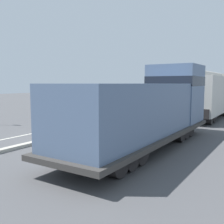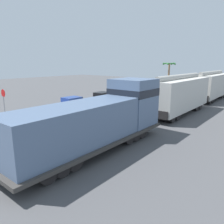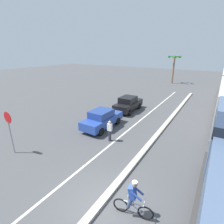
% 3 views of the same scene
% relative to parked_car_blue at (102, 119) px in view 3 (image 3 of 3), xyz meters
% --- Properties ---
extents(ground_plane, '(120.00, 120.00, 0.00)m').
position_rel_parked_car_blue_xyz_m(ground_plane, '(4.62, -6.69, -0.82)').
color(ground_plane, '#4C4C4F').
extents(median_curb, '(0.36, 36.00, 0.16)m').
position_rel_parked_car_blue_xyz_m(median_curb, '(4.62, -0.69, -0.74)').
color(median_curb, '#B2AD9E').
rests_on(median_curb, ground).
extents(lane_stripe, '(0.14, 36.00, 0.01)m').
position_rel_parked_car_blue_xyz_m(lane_stripe, '(2.22, -0.69, -0.81)').
color(lane_stripe, silver).
rests_on(lane_stripe, ground).
extents(parked_car_blue, '(1.87, 4.22, 1.62)m').
position_rel_parked_car_blue_xyz_m(parked_car_blue, '(0.00, 0.00, 0.00)').
color(parked_car_blue, '#28479E').
rests_on(parked_car_blue, ground).
extents(parked_car_black, '(1.86, 4.22, 1.62)m').
position_rel_parked_car_blue_xyz_m(parked_car_black, '(-0.10, 5.21, 0.00)').
color(parked_car_black, black).
rests_on(parked_car_black, ground).
extents(cyclist, '(1.69, 0.53, 1.71)m').
position_rel_parked_car_blue_xyz_m(cyclist, '(6.02, -6.44, 0.00)').
color(cyclist, black).
rests_on(cyclist, ground).
extents(stop_sign, '(0.76, 0.08, 2.88)m').
position_rel_parked_car_blue_xyz_m(stop_sign, '(-2.64, -6.35, 1.21)').
color(stop_sign, gray).
rests_on(stop_sign, ground).
extents(palm_tree_near, '(2.76, 2.78, 5.56)m').
position_rel_parked_car_blue_xyz_m(palm_tree_near, '(-0.25, 25.05, 3.41)').
color(palm_tree_near, '#846647').
rests_on(palm_tree_near, ground).
extents(pedestrian_by_cars, '(0.34, 0.22, 1.62)m').
position_rel_parked_car_blue_xyz_m(pedestrian_by_cars, '(1.86, -1.66, 0.03)').
color(pedestrian_by_cars, '#33333D').
rests_on(pedestrian_by_cars, ground).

